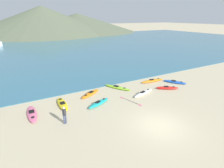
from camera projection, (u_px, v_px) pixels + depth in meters
ground_plane at (159, 125)px, 13.78m from camera, size 400.00×400.00×0.00m
bay_water at (50, 47)px, 50.01m from camera, size 160.00×70.00×0.06m
far_hill_left at (42, 20)px, 88.74m from camera, size 70.64×70.64×13.30m
far_hill_midleft at (62, 23)px, 100.26m from camera, size 36.45×36.45×9.31m
far_hill_midright at (77, 22)px, 100.05m from camera, size 66.08×66.08×9.95m
kayak_on_sand_0 at (153, 81)px, 22.94m from camera, size 3.37×0.82×0.38m
kayak_on_sand_1 at (99, 103)px, 16.98m from camera, size 2.77×1.65×0.38m
kayak_on_sand_2 at (167, 88)px, 20.64m from camera, size 2.54×1.86×0.37m
kayak_on_sand_3 at (144, 93)px, 19.27m from camera, size 3.22×1.45×0.36m
kayak_on_sand_4 at (32, 114)px, 15.20m from camera, size 0.82×3.17×0.30m
kayak_on_sand_5 at (175, 82)px, 22.60m from camera, size 2.19×2.76×0.32m
kayak_on_sand_6 at (62, 104)px, 16.82m from camera, size 0.83×3.03×0.37m
kayak_on_sand_7 at (117, 87)px, 20.88m from camera, size 2.31×3.36×0.30m
kayak_on_sand_8 at (90, 94)px, 19.14m from camera, size 2.84×2.05×0.32m
person_near_foreground at (64, 114)px, 13.73m from camera, size 0.31×0.26×1.52m
loose_paddle at (131, 101)px, 17.72m from camera, size 0.97×2.72×0.03m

